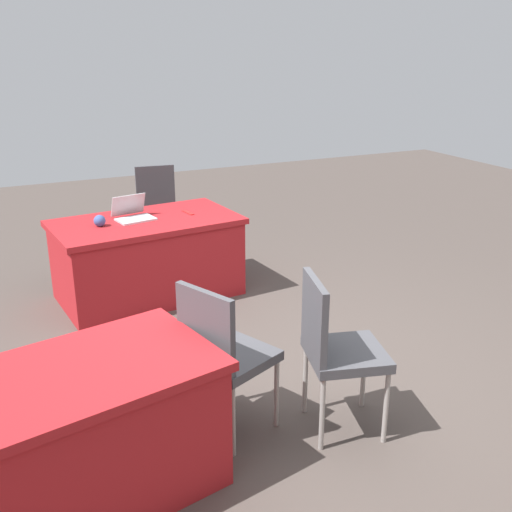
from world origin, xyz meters
The scene contains 9 objects.
ground_plane centered at (0.00, 0.00, 0.00)m, with size 14.40×14.40×0.00m, color #4C423D.
table_foreground centered at (0.45, -1.89, 0.37)m, with size 1.70×1.05×0.73m.
table_mid_right centered at (1.67, 0.57, 0.37)m, with size 1.91×1.15×0.73m.
chair_near_front centered at (-0.01, -3.22, 0.55)m, with size 0.50×0.50×0.96m.
chair_tucked_left centered at (0.02, 0.57, 0.57)m, with size 0.54×0.54×0.97m.
chair_aisle centered at (0.63, 0.34, 0.55)m, with size 0.58×0.58×0.96m.
laptop_silver centered at (0.54, -1.95, 0.77)m, with size 0.37×0.35×0.21m.
yarn_ball centered at (0.86, -1.85, 0.78)m, with size 0.10×0.10×0.10m, color #3F5999.
scissors_red centered at (0.04, -1.94, 0.73)m, with size 0.18×0.04×0.01m, color red.
Camera 1 is at (1.76, 3.21, 2.22)m, focal length 42.51 mm.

